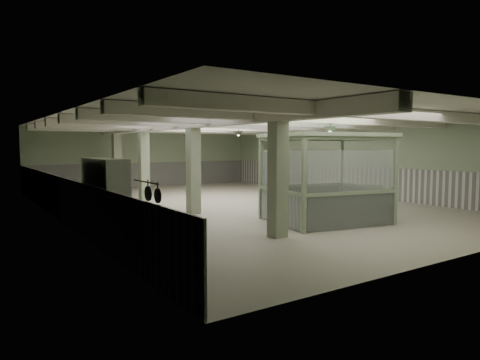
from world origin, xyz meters
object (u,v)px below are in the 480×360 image
guard_booth (325,164)px  filing_cabinet (373,202)px  prep_counter (117,228)px  walkin_cooler (106,201)px

guard_booth → filing_cabinet: guard_booth is taller
prep_counter → walkin_cooler: 0.87m
guard_booth → walkin_cooler: bearing=-177.7°
prep_counter → guard_booth: guard_booth is taller
walkin_cooler → guard_booth: (6.95, -0.99, 0.84)m
walkin_cooler → guard_booth: bearing=-8.1°
walkin_cooler → guard_booth: guard_booth is taller
prep_counter → walkin_cooler: bearing=98.2°
filing_cabinet → walkin_cooler: bearing=167.1°
guard_booth → filing_cabinet: bearing=-0.7°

